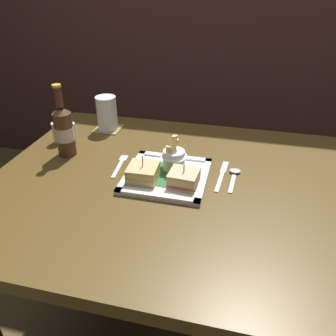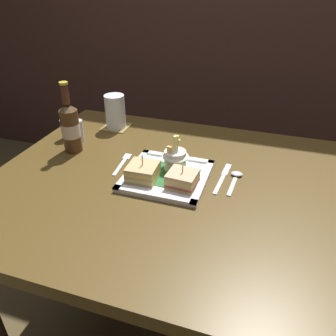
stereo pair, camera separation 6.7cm
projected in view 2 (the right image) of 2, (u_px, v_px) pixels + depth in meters
dining_table at (169, 217)px, 1.07m from camera, size 1.08×0.88×0.78m
square_plate at (167, 176)px, 1.01m from camera, size 0.24×0.24×0.02m
sandwich_half_left at (143, 172)px, 0.98m from camera, size 0.09×0.09×0.08m
sandwich_half_right at (182, 179)px, 0.95m from camera, size 0.09×0.08×0.07m
fries_cup at (174, 156)px, 1.02m from camera, size 0.08×0.08×0.11m
beer_bottle at (70, 127)px, 1.12m from camera, size 0.06×0.06×0.24m
drink_coaster at (116, 127)px, 1.34m from camera, size 0.10×0.10×0.00m
water_glass at (115, 113)px, 1.31m from camera, size 0.08×0.08×0.13m
fork at (123, 163)px, 1.09m from camera, size 0.03×0.14×0.00m
knife at (223, 177)px, 1.02m from camera, size 0.03×0.18×0.00m
spoon at (236, 177)px, 1.01m from camera, size 0.03×0.13×0.01m
salt_shaker at (66, 130)px, 1.24m from camera, size 0.04×0.04×0.07m
pepper_shaker at (79, 132)px, 1.22m from camera, size 0.04×0.04×0.08m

